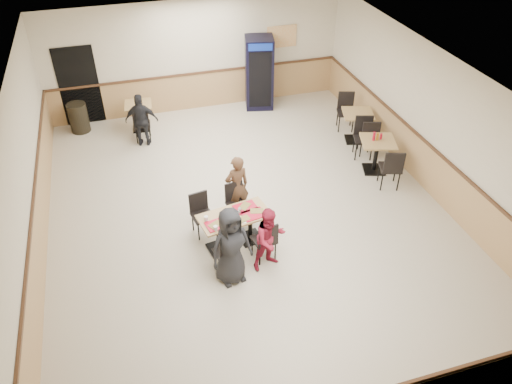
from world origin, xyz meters
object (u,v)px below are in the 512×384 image
object	(u,v)px
diner_woman_right	(270,239)
trash_bin	(79,118)
diner_woman_left	(231,246)
side_table_near	(377,151)
back_table	(139,112)
main_table	(235,225)
diner_man_opposite	(237,187)
lone_diner	(142,120)
side_table_far	(357,122)
pepsi_cooler	(259,73)

from	to	relation	value
diner_woman_right	trash_bin	world-z (taller)	diner_woman_right
diner_woman_left	side_table_near	xyz separation A→B (m)	(4.02, 2.36, -0.23)
back_table	main_table	bearing A→B (deg)	-76.32
main_table	side_table_near	size ratio (longest dim) A/B	1.50
diner_woman_left	diner_man_opposite	xyz separation A→B (m)	(0.56, 1.71, -0.07)
lone_diner	side_table_far	size ratio (longest dim) A/B	1.49
diner_woman_right	side_table_far	bearing A→B (deg)	31.01
diner_woman_left	back_table	size ratio (longest dim) A/B	2.07
main_table	diner_woman_left	xyz separation A→B (m)	(-0.28, -0.86, 0.30)
trash_bin	side_table_far	bearing A→B (deg)	-20.68
lone_diner	pepsi_cooler	bearing A→B (deg)	-146.45
back_table	trash_bin	distance (m)	1.57
diner_man_opposite	side_table_far	xyz separation A→B (m)	(3.63, 2.02, -0.18)
back_table	trash_bin	bearing A→B (deg)	167.10
diner_woman_left	pepsi_cooler	bearing A→B (deg)	56.76
side_table_near	back_table	size ratio (longest dim) A/B	1.27
side_table_near	side_table_far	bearing A→B (deg)	82.86
pepsi_cooler	back_table	bearing A→B (deg)	-160.76
diner_woman_right	pepsi_cooler	world-z (taller)	pepsi_cooler
diner_woman_right	trash_bin	distance (m)	6.92
diner_man_opposite	back_table	size ratio (longest dim) A/B	1.89
side_table_near	side_table_far	distance (m)	1.38
lone_diner	side_table_far	world-z (taller)	lone_diner
diner_woman_left	main_table	bearing A→B (deg)	59.63
main_table	trash_bin	distance (m)	6.05
diner_woman_left	side_table_near	bearing A→B (deg)	18.30
diner_man_opposite	pepsi_cooler	distance (m)	4.95
diner_woman_left	lone_diner	distance (m)	5.16
main_table	pepsi_cooler	bearing A→B (deg)	58.79
main_table	lone_diner	size ratio (longest dim) A/B	1.03
main_table	lone_diner	distance (m)	4.40
diner_woman_left	trash_bin	distance (m)	6.73
diner_man_opposite	side_table_near	size ratio (longest dim) A/B	1.49
diner_woman_left	side_table_far	world-z (taller)	diner_woman_left
side_table_far	diner_man_opposite	bearing A→B (deg)	-150.91
side_table_near	back_table	world-z (taller)	side_table_near
pepsi_cooler	trash_bin	xyz separation A→B (m)	(-4.90, -0.04, -0.60)
main_table	side_table_far	distance (m)	4.85
diner_man_opposite	side_table_far	size ratio (longest dim) A/B	1.53
lone_diner	pepsi_cooler	size ratio (longest dim) A/B	0.69
diner_man_opposite	side_table_near	distance (m)	3.52
side_table_far	pepsi_cooler	distance (m)	3.14
diner_woman_left	side_table_far	bearing A→B (deg)	29.52
pepsi_cooler	side_table_far	bearing A→B (deg)	-42.81
pepsi_cooler	lone_diner	bearing A→B (deg)	-147.62
side_table_near	trash_bin	xyz separation A→B (m)	(-6.49, 3.88, -0.15)
diner_woman_left	back_table	xyz separation A→B (m)	(-0.94, 5.90, -0.28)
trash_bin	diner_man_opposite	bearing A→B (deg)	-56.19
side_table_far	back_table	xyz separation A→B (m)	(-5.14, 2.17, -0.04)
lone_diner	side_table_far	distance (m)	5.31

